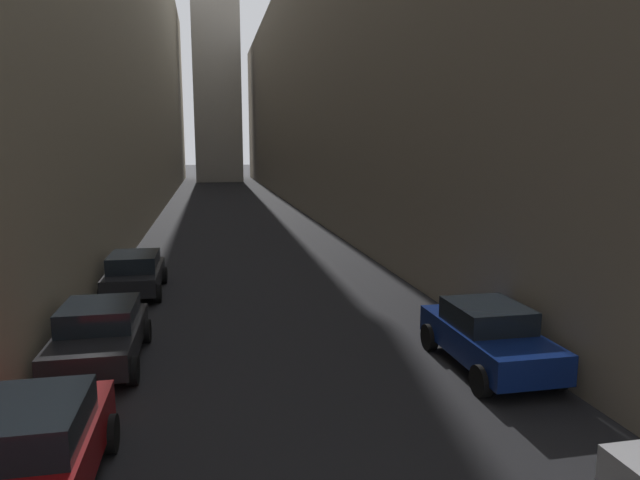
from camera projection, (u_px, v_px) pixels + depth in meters
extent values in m
plane|color=black|center=(233.00, 215.00, 42.61)|extent=(264.00, 264.00, 0.00)
cube|color=gray|center=(74.00, 41.00, 40.33)|extent=(10.96, 108.00, 25.43)
cube|color=#756B5B|center=(387.00, 81.00, 45.33)|extent=(14.58, 108.00, 20.85)
cube|color=gray|center=(216.00, 43.00, 82.91)|extent=(6.94, 6.94, 40.95)
cube|color=maroon|center=(25.00, 468.00, 7.68)|extent=(1.73, 4.12, 0.68)
cube|color=black|center=(24.00, 423.00, 7.66)|extent=(1.59, 1.82, 0.56)
cylinder|color=black|center=(110.00, 434.00, 9.26)|extent=(0.22, 0.65, 0.65)
cube|color=black|center=(100.00, 340.00, 12.97)|extent=(1.79, 3.92, 0.59)
cube|color=black|center=(99.00, 315.00, 13.06)|extent=(1.64, 1.86, 0.53)
cylinder|color=black|center=(73.00, 336.00, 14.13)|extent=(0.22, 0.63, 0.63)
cylinder|color=black|center=(146.00, 331.00, 14.48)|extent=(0.22, 0.63, 0.63)
cylinder|color=black|center=(43.00, 378.00, 11.56)|extent=(0.22, 0.63, 0.63)
cylinder|color=black|center=(133.00, 371.00, 11.91)|extent=(0.22, 0.63, 0.63)
cube|color=black|center=(135.00, 277.00, 19.39)|extent=(1.73, 3.95, 0.59)
cube|color=black|center=(134.00, 261.00, 19.23)|extent=(1.59, 2.12, 0.53)
cylinder|color=black|center=(116.00, 277.00, 20.57)|extent=(0.22, 0.61, 0.61)
cylinder|color=black|center=(164.00, 275.00, 20.90)|extent=(0.22, 0.61, 0.61)
cylinder|color=black|center=(102.00, 296.00, 17.97)|extent=(0.22, 0.61, 0.61)
cylinder|color=black|center=(158.00, 293.00, 18.30)|extent=(0.22, 0.61, 0.61)
cube|color=navy|center=(488.00, 341.00, 12.77)|extent=(1.72, 4.01, 0.65)
cube|color=black|center=(487.00, 315.00, 12.77)|extent=(1.59, 1.81, 0.51)
cylinder|color=black|center=(429.00, 337.00, 13.98)|extent=(0.22, 0.67, 0.67)
cylinder|color=black|center=(492.00, 333.00, 14.31)|extent=(0.22, 0.67, 0.67)
cylinder|color=black|center=(481.00, 381.00, 11.34)|extent=(0.22, 0.67, 0.67)
cylinder|color=black|center=(557.00, 374.00, 11.68)|extent=(0.22, 0.67, 0.67)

